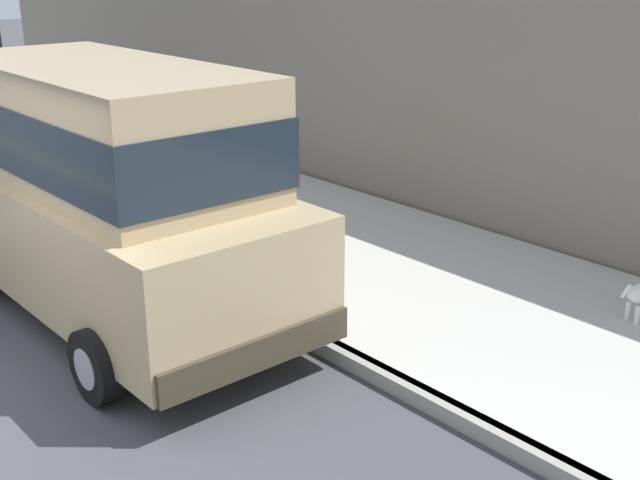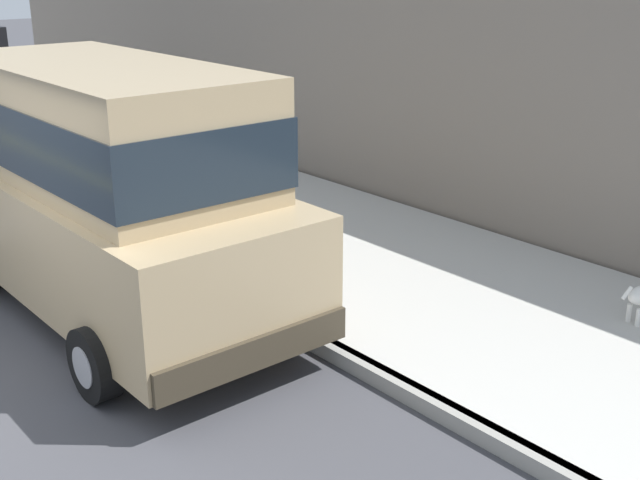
% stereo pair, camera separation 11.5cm
% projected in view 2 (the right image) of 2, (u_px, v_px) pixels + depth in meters
% --- Properties ---
extents(curb, '(0.16, 64.00, 0.14)m').
position_uv_depth(curb, '(239.00, 300.00, 8.43)').
color(curb, gray).
rests_on(curb, ground).
extents(sidewalk, '(3.60, 64.00, 0.14)m').
position_uv_depth(sidewalk, '(365.00, 260.00, 9.52)').
color(sidewalk, '#B7B5AD').
rests_on(sidewalk, ground).
extents(car_tan_van, '(2.15, 4.91, 2.52)m').
position_uv_depth(car_tan_van, '(107.00, 180.00, 7.90)').
color(car_tan_van, tan).
rests_on(car_tan_van, ground).
extents(building_facade, '(0.50, 20.00, 3.40)m').
position_uv_depth(building_facade, '(281.00, 67.00, 13.37)').
color(building_facade, slate).
rests_on(building_facade, ground).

